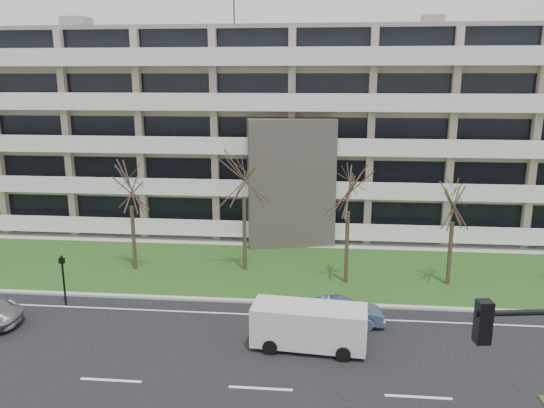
# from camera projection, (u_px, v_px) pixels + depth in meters

# --- Properties ---
(ground) EXTENTS (160.00, 160.00, 0.00)m
(ground) POSITION_uv_depth(u_px,v_px,m) (261.00, 388.00, 20.52)
(ground) COLOR black
(ground) RESTS_ON ground
(grass_verge) EXTENTS (90.00, 10.00, 0.06)m
(grass_verge) POSITION_uv_depth(u_px,v_px,m) (285.00, 270.00, 33.10)
(grass_verge) COLOR #27511B
(grass_verge) RESTS_ON ground
(curb) EXTENTS (90.00, 0.35, 0.12)m
(curb) POSITION_uv_depth(u_px,v_px,m) (278.00, 302.00, 28.25)
(curb) COLOR #B2B2AD
(curb) RESTS_ON ground
(sidewalk) EXTENTS (90.00, 2.00, 0.08)m
(sidewalk) POSITION_uv_depth(u_px,v_px,m) (290.00, 243.00, 38.42)
(sidewalk) COLOR #B2B2AD
(sidewalk) RESTS_ON ground
(lane_edge_line) EXTENTS (90.00, 0.12, 0.01)m
(lane_edge_line) POSITION_uv_depth(u_px,v_px,m) (275.00, 315.00, 26.81)
(lane_edge_line) COLOR white
(lane_edge_line) RESTS_ON ground
(apartment_building) EXTENTS (60.50, 15.10, 18.75)m
(apartment_building) POSITION_uv_depth(u_px,v_px,m) (296.00, 129.00, 43.25)
(apartment_building) COLOR #B4A38C
(apartment_building) RESTS_ON ground
(blue_sedan) EXTENTS (4.07, 1.79, 1.30)m
(blue_sedan) POSITION_uv_depth(u_px,v_px,m) (342.00, 313.00, 25.62)
(blue_sedan) COLOR #6B84BA
(blue_sedan) RESTS_ON ground
(white_van) EXTENTS (5.19, 2.44, 1.95)m
(white_van) POSITION_uv_depth(u_px,v_px,m) (311.00, 323.00, 23.39)
(white_van) COLOR silver
(white_van) RESTS_ON ground
(pedestrian_signal) EXTENTS (0.29, 0.24, 2.74)m
(pedestrian_signal) POSITION_uv_depth(u_px,v_px,m) (63.00, 274.00, 27.67)
(pedestrian_signal) COLOR black
(pedestrian_signal) RESTS_ON ground
(tree_2) EXTENTS (3.65, 3.65, 7.30)m
(tree_2) POSITION_uv_depth(u_px,v_px,m) (130.00, 181.00, 31.90)
(tree_2) COLOR #382B21
(tree_2) RESTS_ON ground
(tree_3) EXTENTS (4.05, 4.05, 8.10)m
(tree_3) POSITION_uv_depth(u_px,v_px,m) (244.00, 171.00, 31.59)
(tree_3) COLOR #382B21
(tree_3) RESTS_ON ground
(tree_4) EXTENTS (3.86, 3.86, 7.73)m
(tree_4) POSITION_uv_depth(u_px,v_px,m) (349.00, 182.00, 29.64)
(tree_4) COLOR #382B21
(tree_4) RESTS_ON ground
(tree_5) EXTENTS (3.37, 3.37, 6.74)m
(tree_5) POSITION_uv_depth(u_px,v_px,m) (454.00, 197.00, 29.57)
(tree_5) COLOR #382B21
(tree_5) RESTS_ON ground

